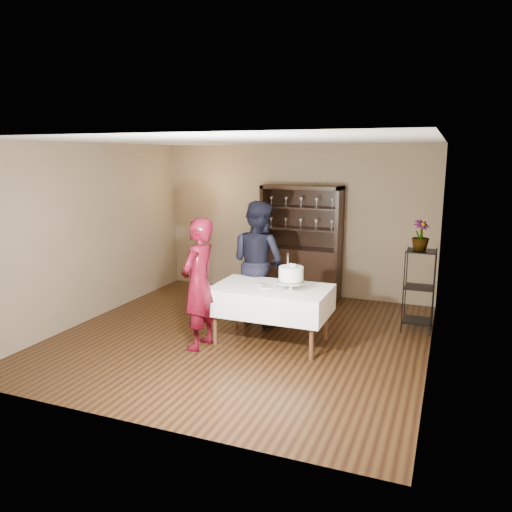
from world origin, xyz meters
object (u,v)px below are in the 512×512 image
Objects in this scene: china_hutch at (301,261)px; woman at (199,284)px; man at (258,262)px; potted_plant at (421,235)px; cake at (291,275)px; cake_table at (271,300)px; plant_etagere at (419,287)px.

woman is (-0.56, -2.79, 0.20)m from china_hutch.
man is at bearing 168.94° from woman.
woman is 4.02× the size of potted_plant.
cake_table is at bearing 168.84° from cake.
cake reaches higher than cake_table.
potted_plant is (1.50, 1.30, 0.43)m from cake.
woman reaches higher than cake.
cake is at bearing -11.16° from cake_table.
cake_table is (-1.82, -1.23, -0.06)m from plant_etagere.
cake is at bearing -139.08° from potted_plant.
man is (0.33, 1.28, 0.06)m from woman.
plant_etagere is 2.02m from cake.
china_hutch is 4.63× the size of potted_plant.
plant_etagere is at bearing -26.83° from china_hutch.
potted_plant is at bearing 127.51° from woman.
woman reaches higher than potted_plant.
china_hutch reaches higher than potted_plant.
woman is 1.32m from man.
china_hutch is 2.41m from potted_plant.
plant_etagere is at bearing 39.99° from cake.
man is 3.76× the size of cake.
woman is (-0.82, -0.52, 0.27)m from cake_table.
plant_etagere is 3.17m from woman.
potted_plant reaches higher than cake_table.
cake is at bearing 115.91° from woman.
cake is (0.78, -0.82, 0.05)m from man.
cake_table is 3.16× the size of cake.
potted_plant is (1.80, 1.25, 0.81)m from cake_table.
potted_plant reaches higher than cake.
man is at bearing 133.61° from cake.
china_hutch is at bearing 153.17° from plant_etagere.
woman is at bearing -101.43° from china_hutch.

